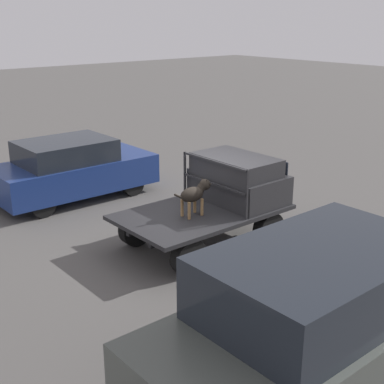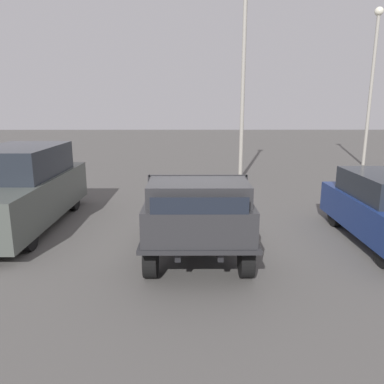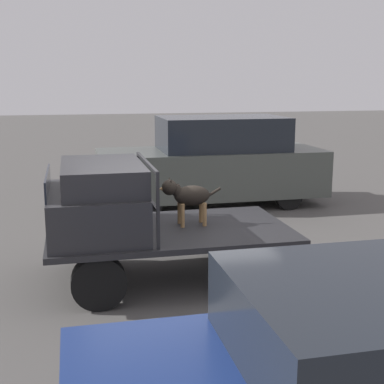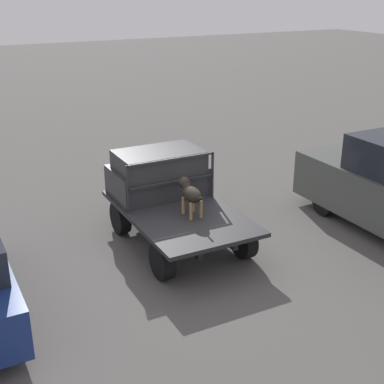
% 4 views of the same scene
% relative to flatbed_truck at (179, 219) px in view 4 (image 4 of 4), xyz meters
% --- Properties ---
extents(ground_plane, '(80.00, 80.00, 0.00)m').
position_rel_flatbed_truck_xyz_m(ground_plane, '(0.00, 0.00, -0.55)').
color(ground_plane, '#514F4C').
extents(flatbed_truck, '(3.43, 2.04, 0.75)m').
position_rel_flatbed_truck_xyz_m(flatbed_truck, '(0.00, 0.00, 0.00)').
color(flatbed_truck, black).
rests_on(flatbed_truck, ground).
extents(truck_cab, '(1.29, 1.92, 0.98)m').
position_rel_flatbed_truck_xyz_m(truck_cab, '(1.00, 0.00, 0.67)').
color(truck_cab, '#28282B').
rests_on(truck_cab, flatbed_truck).
extents(truck_headboard, '(0.04, 1.92, 0.99)m').
position_rel_flatbed_truck_xyz_m(truck_headboard, '(0.31, 0.00, 0.85)').
color(truck_headboard, '#232326').
rests_on(truck_headboard, flatbed_truck).
extents(dog, '(0.93, 0.30, 0.72)m').
position_rel_flatbed_truck_xyz_m(dog, '(-0.28, -0.11, 0.65)').
color(dog, '#9E7547').
rests_on(dog, flatbed_truck).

